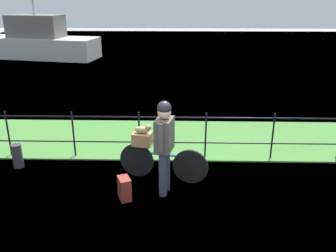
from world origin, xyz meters
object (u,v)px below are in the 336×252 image
(terrier_dog, at_px, (143,129))
(bicycle_main, at_px, (162,162))
(wooden_crate, at_px, (142,139))
(moored_boat_near, at_px, (38,42))
(cyclist_person, at_px, (164,140))
(backpack_on_paving, at_px, (124,188))
(mooring_bollard, at_px, (17,156))

(terrier_dog, bearing_deg, bicycle_main, -13.37)
(wooden_crate, bearing_deg, terrier_dog, -13.37)
(terrier_dog, relative_size, moored_boat_near, 0.05)
(wooden_crate, relative_size, moored_boat_near, 0.05)
(bicycle_main, xyz_separation_m, cyclist_person, (0.06, -0.48, 0.65))
(bicycle_main, xyz_separation_m, terrier_dog, (-0.34, 0.08, 0.62))
(bicycle_main, relative_size, terrier_dog, 5.12)
(cyclist_person, xyz_separation_m, moored_boat_near, (-7.15, 13.49, -0.20))
(bicycle_main, bearing_deg, backpack_on_paving, -130.81)
(bicycle_main, height_order, wooden_crate, wooden_crate)
(wooden_crate, height_order, terrier_dog, terrier_dog)
(wooden_crate, relative_size, backpack_on_paving, 0.85)
(backpack_on_paving, distance_m, mooring_bollard, 2.57)
(bicycle_main, height_order, cyclist_person, cyclist_person)
(bicycle_main, distance_m, mooring_bollard, 2.95)
(cyclist_person, height_order, moored_boat_near, moored_boat_near)
(wooden_crate, height_order, cyclist_person, cyclist_person)
(bicycle_main, distance_m, cyclist_person, 0.81)
(backpack_on_paving, bearing_deg, cyclist_person, 86.49)
(bicycle_main, bearing_deg, cyclist_person, -82.83)
(terrier_dog, xyz_separation_m, cyclist_person, (0.40, -0.56, 0.03))
(cyclist_person, bearing_deg, backpack_on_paving, -161.00)
(terrier_dog, xyz_separation_m, mooring_bollard, (-2.58, 0.34, -0.73))
(terrier_dog, height_order, moored_boat_near, moored_boat_near)
(terrier_dog, xyz_separation_m, moored_boat_near, (-6.74, 12.93, -0.17))
(wooden_crate, relative_size, mooring_bollard, 0.69)
(wooden_crate, bearing_deg, bicycle_main, -13.37)
(terrier_dog, bearing_deg, moored_boat_near, 117.53)
(bicycle_main, bearing_deg, terrier_dog, 166.63)
(wooden_crate, height_order, mooring_bollard, wooden_crate)
(terrier_dog, bearing_deg, wooden_crate, 166.63)
(backpack_on_paving, height_order, mooring_bollard, mooring_bollard)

